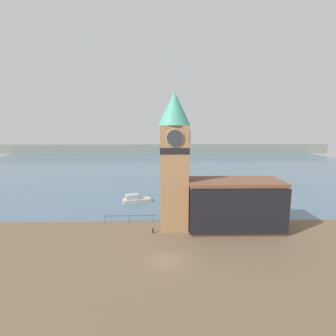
# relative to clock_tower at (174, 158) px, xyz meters

# --- Properties ---
(ground_plane) EXTENTS (160.00, 160.00, 0.00)m
(ground_plane) POSITION_rel_clock_tower_xyz_m (-1.52, -10.20, -11.11)
(ground_plane) COLOR brown
(water) EXTENTS (160.00, 120.00, 0.00)m
(water) POSITION_rel_clock_tower_xyz_m (-1.52, 62.76, -11.11)
(water) COLOR slate
(water) RESTS_ON ground_plane
(far_shoreline) EXTENTS (180.00, 3.00, 5.00)m
(far_shoreline) POSITION_rel_clock_tower_xyz_m (-1.52, 102.76, -8.61)
(far_shoreline) COLOR gray
(far_shoreline) RESTS_ON water
(pier_railing) EXTENTS (8.66, 0.08, 1.09)m
(pier_railing) POSITION_rel_clock_tower_xyz_m (-7.44, 2.51, -10.17)
(pier_railing) COLOR #333338
(pier_railing) RESTS_ON ground_plane
(clock_tower) EXTENTS (4.83, 4.83, 20.94)m
(clock_tower) POSITION_rel_clock_tower_xyz_m (0.00, 0.00, 0.00)
(clock_tower) COLOR #9E754C
(clock_tower) RESTS_ON ground_plane
(pier_building) EXTENTS (14.45, 6.56, 7.78)m
(pier_building) POSITION_rel_clock_tower_xyz_m (9.30, -0.70, -7.20)
(pier_building) COLOR #935B42
(pier_building) RESTS_ON ground_plane
(boat_near) EXTENTS (6.11, 3.63, 1.72)m
(boat_near) POSITION_rel_clock_tower_xyz_m (-7.54, 13.68, -10.49)
(boat_near) COLOR #B7B2A8
(boat_near) RESTS_ON water
(mooring_bollard_near) EXTENTS (0.37, 0.37, 0.86)m
(mooring_bollard_near) POSITION_rel_clock_tower_xyz_m (-1.91, 1.15, -10.64)
(mooring_bollard_near) COLOR black
(mooring_bollard_near) RESTS_ON ground_plane
(mooring_bollard_far) EXTENTS (0.25, 0.25, 0.80)m
(mooring_bollard_far) POSITION_rel_clock_tower_xyz_m (-3.29, -2.09, -10.67)
(mooring_bollard_far) COLOR black
(mooring_bollard_far) RESTS_ON ground_plane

